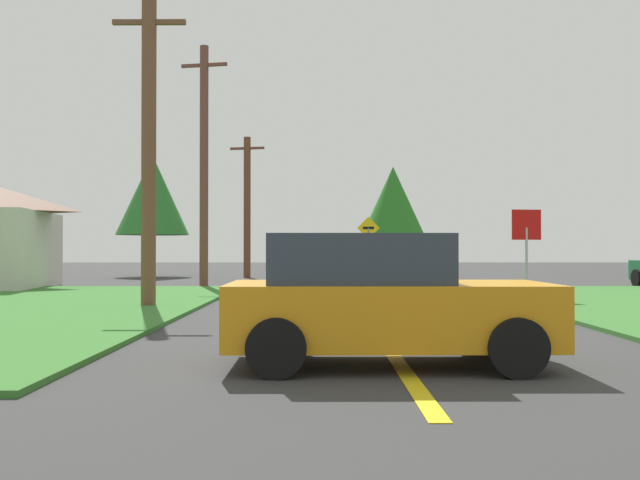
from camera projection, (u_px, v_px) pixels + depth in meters
The scene contains 10 objects.
ground_plane at pixel (352, 299), 20.95m from camera, with size 120.00×120.00×0.00m, color #353535.
lane_stripe_center at pixel (373, 329), 12.95m from camera, with size 0.20×14.00×0.01m, color yellow.
stop_sign at pixel (524, 236), 19.67m from camera, with size 0.82×0.14×2.52m.
car_behind_on_main_road at pixel (378, 300), 8.96m from camera, with size 3.95×2.08×1.62m.
utility_pole_near at pixel (146, 149), 17.77m from camera, with size 1.80×0.36×7.64m.
utility_pole_mid at pixel (201, 164), 27.38m from camera, with size 1.79×0.46×9.15m.
utility_pole_far at pixel (245, 206), 36.98m from camera, with size 1.79×0.48×7.18m.
direction_sign at pixel (366, 243), 28.78m from camera, with size 0.90×0.13×2.74m.
oak_tree_left at pixel (391, 204), 38.22m from camera, with size 3.53×3.53×5.82m.
pine_tree_center at pixel (150, 195), 38.24m from camera, with size 3.83×3.83×6.42m.
Camera 1 is at (-0.99, -20.97, 1.43)m, focal length 40.75 mm.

